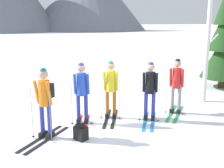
# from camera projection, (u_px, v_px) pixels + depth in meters

# --- Properties ---
(ground_plane) EXTENTS (400.00, 400.00, 0.00)m
(ground_plane) POSITION_uv_depth(u_px,v_px,m) (116.00, 121.00, 8.27)
(ground_plane) COLOR white
(skier_in_orange) EXTENTS (1.39, 1.58, 1.80)m
(skier_in_orange) POSITION_uv_depth(u_px,v_px,m) (45.00, 99.00, 6.88)
(skier_in_orange) COLOR black
(skier_in_orange) RESTS_ON ground
(skier_in_blue) EXTENTS (0.76, 1.60, 1.77)m
(skier_in_blue) POSITION_uv_depth(u_px,v_px,m) (82.00, 89.00, 7.91)
(skier_in_blue) COLOR red
(skier_in_blue) RESTS_ON ground
(skier_in_yellow) EXTENTS (0.93, 1.67, 1.75)m
(skier_in_yellow) POSITION_uv_depth(u_px,v_px,m) (111.00, 86.00, 8.36)
(skier_in_yellow) COLOR black
(skier_in_yellow) RESTS_ON ground
(skier_in_black) EXTENTS (1.06, 1.65, 1.76)m
(skier_in_black) POSITION_uv_depth(u_px,v_px,m) (150.00, 89.00, 8.14)
(skier_in_black) COLOR #1E84D1
(skier_in_black) RESTS_ON ground
(skier_in_red) EXTENTS (1.34, 1.59, 1.76)m
(skier_in_red) POSITION_uv_depth(u_px,v_px,m) (177.00, 83.00, 8.79)
(skier_in_red) COLOR green
(skier_in_red) RESTS_ON ground
(birch_tree_tall) EXTENTS (0.79, 0.82, 3.86)m
(birch_tree_tall) POSITION_uv_depth(u_px,v_px,m) (207.00, 48.00, 9.90)
(birch_tree_tall) COLOR silver
(birch_tree_tall) RESTS_ON ground
(backpack_on_snow_front) EXTENTS (0.37, 0.40, 0.38)m
(backpack_on_snow_front) POSITION_uv_depth(u_px,v_px,m) (81.00, 133.00, 6.95)
(backpack_on_snow_front) COLOR black
(backpack_on_snow_front) RESTS_ON ground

